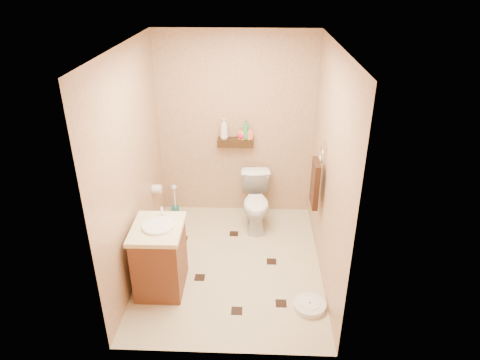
{
  "coord_description": "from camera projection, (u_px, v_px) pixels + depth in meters",
  "views": [
    {
      "loc": [
        0.26,
        -3.91,
        3.04
      ],
      "look_at": [
        0.09,
        0.25,
        0.95
      ],
      "focal_mm": 32.0,
      "sensor_mm": 36.0,
      "label": 1
    }
  ],
  "objects": [
    {
      "name": "bottle_e",
      "position": [
        249.0,
        133.0,
        5.39
      ],
      "size": [
        0.1,
        0.1,
        0.16
      ],
      "primitive_type": "imported",
      "rotation": [
        0.0,
        0.0,
        3.69
      ],
      "color": "#FD8154",
      "rests_on": "wall_shelf"
    },
    {
      "name": "wall_shelf",
      "position": [
        236.0,
        142.0,
        5.45
      ],
      "size": [
        0.46,
        0.14,
        0.1
      ],
      "primitive_type": "cube",
      "color": "#38210F",
      "rests_on": "wall_back"
    },
    {
      "name": "wall_front",
      "position": [
        220.0,
        239.0,
        3.21
      ],
      "size": [
        2.0,
        0.04,
        2.4
      ],
      "primitive_type": "cube",
      "color": "tan",
      "rests_on": "ground"
    },
    {
      "name": "toilet",
      "position": [
        256.0,
        202.0,
        5.44
      ],
      "size": [
        0.42,
        0.69,
        0.68
      ],
      "primitive_type": "imported",
      "rotation": [
        0.0,
        0.0,
        0.05
      ],
      "color": "white",
      "rests_on": "ground"
    },
    {
      "name": "bottle_b",
      "position": [
        242.0,
        133.0,
        5.39
      ],
      "size": [
        0.1,
        0.1,
        0.16
      ],
      "primitive_type": "imported",
      "rotation": [
        0.0,
        0.0,
        2.79
      ],
      "color": "gold",
      "rests_on": "wall_shelf"
    },
    {
      "name": "bottle_d",
      "position": [
        245.0,
        130.0,
        5.37
      ],
      "size": [
        0.12,
        0.12,
        0.25
      ],
      "primitive_type": "imported",
      "rotation": [
        0.0,
        0.0,
        2.77
      ],
      "color": "#2E8C4D",
      "rests_on": "wall_shelf"
    },
    {
      "name": "vanity",
      "position": [
        160.0,
        256.0,
        4.36
      ],
      "size": [
        0.51,
        0.61,
        0.86
      ],
      "rotation": [
        0.0,
        0.0,
        0.01
      ],
      "color": "brown",
      "rests_on": "ground"
    },
    {
      "name": "toilet_paper",
      "position": [
        157.0,
        189.0,
        5.21
      ],
      "size": [
        0.12,
        0.11,
        0.12
      ],
      "color": "silver",
      "rests_on": "wall_left"
    },
    {
      "name": "bottle_c",
      "position": [
        242.0,
        133.0,
        5.39
      ],
      "size": [
        0.14,
        0.14,
        0.15
      ],
      "primitive_type": "imported",
      "rotation": [
        0.0,
        0.0,
        4.44
      ],
      "color": "red",
      "rests_on": "wall_shelf"
    },
    {
      "name": "wall_right",
      "position": [
        329.0,
        170.0,
        4.29
      ],
      "size": [
        0.04,
        2.5,
        2.4
      ],
      "primitive_type": "cube",
      "color": "tan",
      "rests_on": "ground"
    },
    {
      "name": "toilet_brush",
      "position": [
        175.0,
        204.0,
        5.78
      ],
      "size": [
        0.1,
        0.1,
        0.44
      ],
      "color": "#1A6869",
      "rests_on": "ground"
    },
    {
      "name": "wall_back",
      "position": [
        236.0,
        127.0,
        5.44
      ],
      "size": [
        2.0,
        0.04,
        2.4
      ],
      "primitive_type": "cube",
      "color": "tan",
      "rests_on": "ground"
    },
    {
      "name": "ceiling",
      "position": [
        228.0,
        46.0,
        3.79
      ],
      "size": [
        2.0,
        2.5,
        0.02
      ],
      "primitive_type": "cube",
      "color": "silver",
      "rests_on": "wall_back"
    },
    {
      "name": "ground",
      "position": [
        231.0,
        264.0,
        4.86
      ],
      "size": [
        2.5,
        2.5,
        0.0
      ],
      "primitive_type": "plane",
      "color": "beige",
      "rests_on": "ground"
    },
    {
      "name": "floor_accents",
      "position": [
        233.0,
        268.0,
        4.79
      ],
      "size": [
        1.28,
        1.46,
        0.01
      ],
      "color": "black",
      "rests_on": "ground"
    },
    {
      "name": "bathroom_scale",
      "position": [
        310.0,
        306.0,
        4.22
      ],
      "size": [
        0.41,
        0.41,
        0.06
      ],
      "rotation": [
        0.0,
        0.0,
        0.34
      ],
      "color": "silver",
      "rests_on": "ground"
    },
    {
      "name": "wall_left",
      "position": [
        132.0,
        167.0,
        4.36
      ],
      "size": [
        0.04,
        2.5,
        2.4
      ],
      "primitive_type": "cube",
      "color": "tan",
      "rests_on": "ground"
    },
    {
      "name": "towel_ring",
      "position": [
        316.0,
        181.0,
        4.63
      ],
      "size": [
        0.12,
        0.3,
        0.76
      ],
      "color": "silver",
      "rests_on": "wall_right"
    },
    {
      "name": "bottle_a",
      "position": [
        224.0,
        128.0,
        5.37
      ],
      "size": [
        0.14,
        0.14,
        0.27
      ],
      "primitive_type": "imported",
      "rotation": [
        0.0,
        0.0,
        4.2
      ],
      "color": "silver",
      "rests_on": "wall_shelf"
    }
  ]
}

